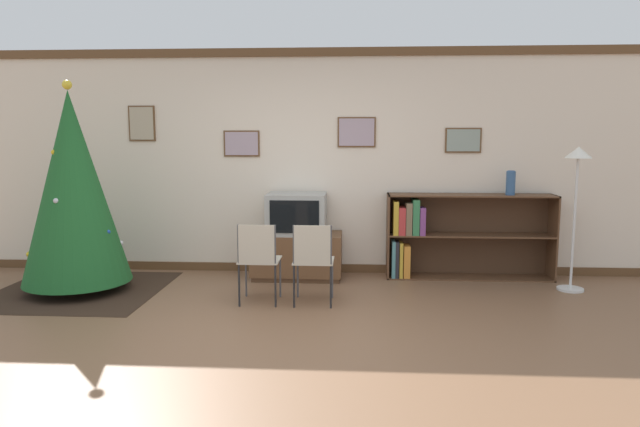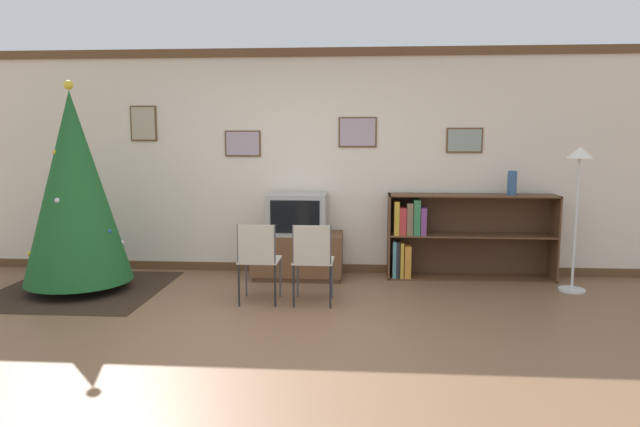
% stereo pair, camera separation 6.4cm
% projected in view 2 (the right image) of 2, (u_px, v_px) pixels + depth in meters
% --- Properties ---
extents(ground_plane, '(24.00, 24.00, 0.00)m').
position_uv_depth(ground_plane, '(273.00, 342.00, 4.66)').
color(ground_plane, brown).
extents(wall_back, '(9.10, 0.11, 2.70)m').
position_uv_depth(wall_back, '(303.00, 162.00, 6.94)').
color(wall_back, silver).
rests_on(wall_back, ground_plane).
extents(area_rug, '(1.76, 1.75, 0.01)m').
position_uv_depth(area_rug, '(81.00, 290.00, 6.23)').
color(area_rug, '#332319').
rests_on(area_rug, ground_plane).
extents(christmas_tree, '(1.13, 1.13, 2.24)m').
position_uv_depth(christmas_tree, '(75.00, 188.00, 6.07)').
color(christmas_tree, maroon).
rests_on(christmas_tree, area_rug).
extents(tv_console, '(1.05, 0.56, 0.53)m').
position_uv_depth(tv_console, '(298.00, 255.00, 6.75)').
color(tv_console, '#4C311E').
rests_on(tv_console, ground_plane).
extents(television, '(0.68, 0.55, 0.48)m').
position_uv_depth(television, '(298.00, 214.00, 6.68)').
color(television, '#9E9E99').
rests_on(television, tv_console).
extents(folding_chair_left, '(0.40, 0.40, 0.82)m').
position_uv_depth(folding_chair_left, '(258.00, 258.00, 5.65)').
color(folding_chair_left, '#BCB29E').
rests_on(folding_chair_left, ground_plane).
extents(folding_chair_right, '(0.40, 0.40, 0.82)m').
position_uv_depth(folding_chair_right, '(313.00, 259.00, 5.61)').
color(folding_chair_right, '#BCB29E').
rests_on(folding_chair_right, ground_plane).
extents(bookshelf, '(1.93, 0.36, 0.99)m').
position_uv_depth(bookshelf, '(445.00, 235.00, 6.71)').
color(bookshelf, brown).
rests_on(bookshelf, ground_plane).
extents(vase, '(0.11, 0.11, 0.28)m').
position_uv_depth(vase, '(512.00, 183.00, 6.52)').
color(vase, '#335684').
rests_on(vase, bookshelf).
extents(standing_lamp, '(0.28, 0.28, 1.56)m').
position_uv_depth(standing_lamp, '(578.00, 181.00, 6.03)').
color(standing_lamp, silver).
rests_on(standing_lamp, ground_plane).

